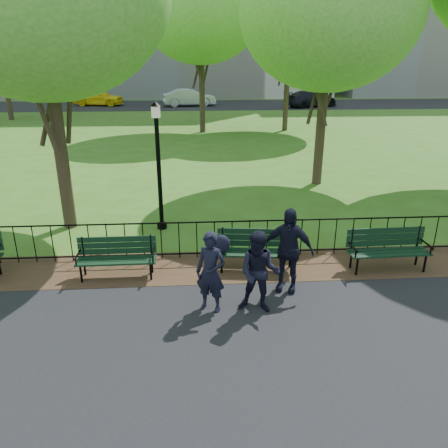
{
  "coord_description": "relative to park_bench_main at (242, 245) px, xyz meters",
  "views": [
    {
      "loc": [
        -0.98,
        -7.1,
        4.36
      ],
      "look_at": [
        -0.42,
        1.5,
        1.02
      ],
      "focal_mm": 35.0,
      "sensor_mm": 36.0,
      "label": 1
    }
  ],
  "objects": [
    {
      "name": "dirt_strip",
      "position": [
        0.05,
        0.16,
        -0.58
      ],
      "size": [
        60.0,
        1.6,
        0.01
      ],
      "primitive_type": "cube",
      "color": "#372216",
      "rests_on": "ground"
    },
    {
      "name": "park_bench_left_a",
      "position": [
        -2.62,
        -0.1,
        -0.07
      ],
      "size": [
        1.63,
        0.52,
        0.92
      ],
      "rotation": [
        0.0,
        0.0,
        0.01
      ],
      "color": "black",
      "rests_on": "ground"
    },
    {
      "name": "person_left",
      "position": [
        -0.72,
        -1.54,
        0.17
      ],
      "size": [
        0.65,
        0.56,
        1.51
      ],
      "primitive_type": "imported",
      "rotation": [
        0.0,
        0.0,
        -0.43
      ],
      "color": "black",
      "rests_on": "asphalt_path"
    },
    {
      "name": "tree_far_e",
      "position": [
        4.62,
        18.62,
        6.45
      ],
      "size": [
        7.28,
        7.28,
        10.15
      ],
      "color": "#2D2116",
      "rests_on": "ground"
    },
    {
      "name": "far_street",
      "position": [
        0.05,
        33.66,
        -0.59
      ],
      "size": [
        70.0,
        9.0,
        0.01
      ],
      "primitive_type": "cube",
      "color": "black",
      "rests_on": "ground"
    },
    {
      "name": "ground",
      "position": [
        0.05,
        -1.34,
        -0.59
      ],
      "size": [
        120.0,
        120.0,
        0.0
      ],
      "primitive_type": "plane",
      "color": "#3A5A17"
    },
    {
      "name": "park_bench_right_a",
      "position": [
        3.13,
        -0.13,
        -0.03
      ],
      "size": [
        1.74,
        0.59,
        0.98
      ],
      "rotation": [
        0.0,
        0.0,
        0.03
      ],
      "color": "black",
      "rests_on": "ground"
    },
    {
      "name": "person_mid",
      "position": [
        0.14,
        -1.63,
        0.18
      ],
      "size": [
        0.82,
        0.58,
        1.53
      ],
      "primitive_type": "imported",
      "rotation": [
        0.0,
        0.0,
        -0.28
      ],
      "color": "black",
      "rests_on": "asphalt_path"
    },
    {
      "name": "lamppost",
      "position": [
        -1.88,
        2.58,
        1.21
      ],
      "size": [
        0.3,
        0.3,
        3.31
      ],
      "color": "black",
      "rests_on": "ground"
    },
    {
      "name": "taxi",
      "position": [
        -9.75,
        33.71,
        0.19
      ],
      "size": [
        4.78,
        2.57,
        1.55
      ],
      "primitive_type": "imported",
      "rotation": [
        0.0,
        0.0,
        1.4
      ],
      "color": "yellow",
      "rests_on": "far_street"
    },
    {
      "name": "tree_far_c",
      "position": [
        -0.47,
        18.27,
        6.18
      ],
      "size": [
        7.0,
        7.0,
        9.76
      ],
      "color": "#2D2116",
      "rests_on": "ground"
    },
    {
      "name": "sedan_silver",
      "position": [
        -1.41,
        32.71,
        0.19
      ],
      "size": [
        4.92,
        2.38,
        1.55
      ],
      "primitive_type": "imported",
      "rotation": [
        0.0,
        0.0,
        1.73
      ],
      "color": "#B3B5BB",
      "rests_on": "far_street"
    },
    {
      "name": "person_right",
      "position": [
        0.79,
        -0.9,
        0.27
      ],
      "size": [
        1.08,
        0.74,
        1.7
      ],
      "primitive_type": "imported",
      "rotation": [
        0.0,
        0.0,
        -0.37
      ],
      "color": "black",
      "rests_on": "asphalt_path"
    },
    {
      "name": "sedan_dark",
      "position": [
        9.51,
        31.37,
        0.13
      ],
      "size": [
        5.26,
        3.62,
        1.41
      ],
      "primitive_type": "imported",
      "rotation": [
        0.0,
        0.0,
        1.94
      ],
      "color": "black",
      "rests_on": "far_street"
    },
    {
      "name": "tree_near_e",
      "position": [
        3.43,
        6.65,
        5.04
      ],
      "size": [
        5.83,
        5.83,
        8.12
      ],
      "color": "#2D2116",
      "rests_on": "ground"
    },
    {
      "name": "park_bench_main",
      "position": [
        0.0,
        0.0,
        0.0
      ],
      "size": [
        1.84,
        0.72,
        0.96
      ],
      "rotation": [
        0.0,
        0.0,
        -0.12
      ],
      "color": "black",
      "rests_on": "ground"
    },
    {
      "name": "iron_fence",
      "position": [
        0.05,
        0.66,
        -0.09
      ],
      "size": [
        24.06,
        0.06,
        1.0
      ],
      "color": "black",
      "rests_on": "ground"
    }
  ]
}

